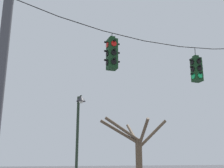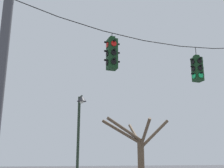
% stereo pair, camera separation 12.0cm
% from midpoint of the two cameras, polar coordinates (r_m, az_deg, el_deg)
% --- Properties ---
extents(span_wire, '(11.37, 0.03, 0.82)m').
position_cam_midpoint_polar(span_wire, '(11.26, 10.47, 9.35)').
color(span_wire, black).
extents(traffic_light_near_left_pole, '(0.58, 0.58, 1.38)m').
position_cam_midpoint_polar(traffic_light_near_left_pole, '(10.05, 0.34, 6.16)').
color(traffic_light_near_left_pole, '#143819').
extents(traffic_light_over_intersection, '(0.58, 0.58, 1.42)m').
position_cam_midpoint_polar(traffic_light_over_intersection, '(11.67, 17.22, 2.94)').
color(traffic_light_over_intersection, '#143819').
extents(street_lamp, '(0.41, 0.71, 4.91)m').
position_cam_midpoint_polar(street_lamp, '(12.26, -6.37, -9.43)').
color(street_lamp, '#233323').
rests_on(street_lamp, ground_plane).
extents(bare_tree, '(4.79, 4.34, 5.04)m').
position_cam_midpoint_polar(bare_tree, '(20.02, 5.59, -13.35)').
color(bare_tree, brown).
rests_on(bare_tree, ground_plane).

